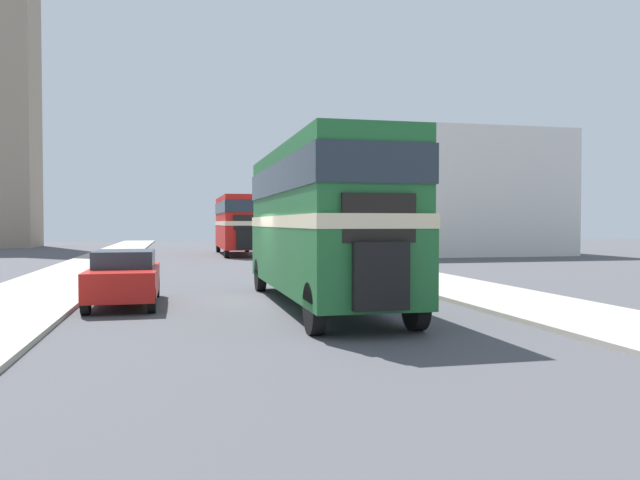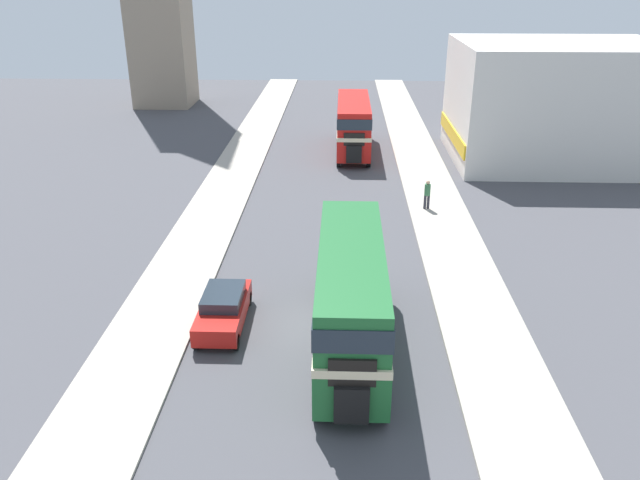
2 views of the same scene
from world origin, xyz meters
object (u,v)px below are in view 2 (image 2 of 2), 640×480
Objects in this scene: car_parked_near at (223,309)px; pedestrian_walking at (427,193)px; double_decker_bus at (351,290)px; bus_distant at (353,122)px.

pedestrian_walking is (9.87, 13.51, 0.35)m from car_parked_near.
pedestrian_walking is (4.73, 14.92, -1.37)m from double_decker_bus.
double_decker_bus reaches higher than bus_distant.
bus_distant is at bearing 89.07° from double_decker_bus.
car_parked_near is (-5.14, 1.42, -1.73)m from double_decker_bus.
double_decker_bus is at bearing -90.93° from bus_distant.
bus_distant is (0.45, 27.80, -0.07)m from double_decker_bus.
double_decker_bus is 27.81m from bus_distant.
bus_distant reaches higher than car_parked_near.
bus_distant is at bearing 78.03° from car_parked_near.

